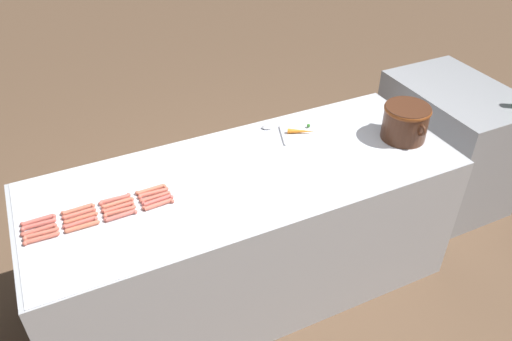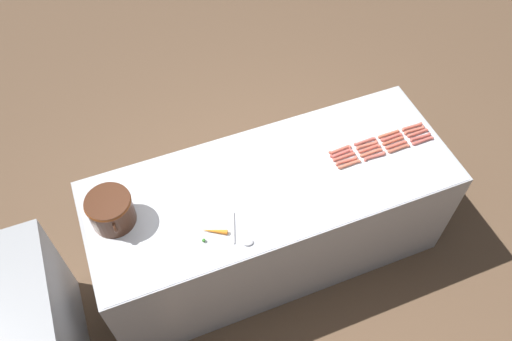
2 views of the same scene
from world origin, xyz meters
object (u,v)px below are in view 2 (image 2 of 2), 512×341
(hot_dog_9, at_px, (393,141))
(hot_dog_5, at_px, (396,145))
(back_cabinet, at_px, (17,338))
(hot_dog_13, at_px, (392,137))
(hot_dog_1, at_px, (399,148))
(hot_dog_8, at_px, (418,133))
(hot_dog_7, at_px, (346,161))
(carrot, at_px, (213,231))
(hot_dog_11, at_px, (344,157))
(hot_dog_0, at_px, (423,141))
(hot_dog_17, at_px, (389,134))
(hot_dog_3, at_px, (349,164))
(serving_spoon, at_px, (243,237))
(hot_dog_6, at_px, (371,153))
(hot_dog_2, at_px, (375,156))
(hot_dog_18, at_px, (365,141))
(hot_dog_10, at_px, (369,149))
(hot_dog_4, at_px, (420,137))
(hot_dog_14, at_px, (367,145))
(hot_dog_15, at_px, (341,153))
(hot_dog_19, at_px, (340,150))
(bean_pot, at_px, (110,209))
(hot_dog_12, at_px, (414,130))
(hot_dog_16, at_px, (412,127))

(hot_dog_9, bearing_deg, hot_dog_5, -176.99)
(back_cabinet, xyz_separation_m, hot_dog_13, (0.26, -2.71, 0.47))
(hot_dog_5, xyz_separation_m, hot_dog_13, (0.07, -0.01, 0.00))
(hot_dog_1, height_order, hot_dog_8, same)
(hot_dog_7, relative_size, carrot, 1.00)
(back_cabinet, xyz_separation_m, hot_dog_11, (0.23, -2.32, 0.47))
(hot_dog_0, height_order, hot_dog_17, same)
(hot_dog_3, height_order, hot_dog_5, same)
(serving_spoon, bearing_deg, hot_dog_6, -74.31)
(hot_dog_7, bearing_deg, hot_dog_3, -173.22)
(hot_dog_3, bearing_deg, hot_dog_17, -70.22)
(hot_dog_2, bearing_deg, hot_dog_17, -53.79)
(hot_dog_17, height_order, hot_dog_18, same)
(carrot, bearing_deg, hot_dog_6, -80.89)
(hot_dog_1, bearing_deg, hot_dog_6, 79.38)
(hot_dog_0, xyz_separation_m, hot_dog_9, (0.07, 0.19, 0.00))
(hot_dog_3, xyz_separation_m, hot_dog_10, (0.07, -0.19, 0.00))
(hot_dog_4, height_order, carrot, carrot)
(serving_spoon, bearing_deg, hot_dog_13, -73.74)
(hot_dog_5, relative_size, hot_dog_14, 1.00)
(hot_dog_3, bearing_deg, hot_dog_8, -83.17)
(hot_dog_4, xyz_separation_m, hot_dog_7, (0.00, 0.57, 0.00))
(hot_dog_3, relative_size, hot_dog_7, 1.00)
(hot_dog_3, xyz_separation_m, hot_dog_18, (0.14, -0.19, 0.00))
(hot_dog_10, height_order, hot_dog_15, same)
(hot_dog_5, bearing_deg, hot_dog_13, -5.08)
(hot_dog_15, bearing_deg, hot_dog_13, -89.86)
(hot_dog_17, height_order, hot_dog_19, same)
(hot_dog_7, relative_size, hot_dog_17, 1.00)
(hot_dog_14, relative_size, bean_pot, 0.49)
(hot_dog_12, xyz_separation_m, hot_dog_15, (0.00, 0.57, 0.00))
(hot_dog_10, bearing_deg, hot_dog_9, -89.63)
(carrot, bearing_deg, hot_dog_1, -83.61)
(hot_dog_8, height_order, hot_dog_16, same)
(hot_dog_0, height_order, carrot, carrot)
(hot_dog_18, height_order, hot_dog_19, same)
(hot_dog_18, bearing_deg, hot_dog_19, 90.75)
(hot_dog_12, bearing_deg, hot_dog_13, 89.63)
(hot_dog_6, xyz_separation_m, carrot, (-0.19, 1.19, 0.00))
(hot_dog_6, bearing_deg, hot_dog_13, -70.81)
(hot_dog_4, height_order, hot_dog_6, same)
(hot_dog_6, xyz_separation_m, serving_spoon, (-0.29, 1.04, -0.00))
(hot_dog_16, bearing_deg, hot_dog_4, -179.43)
(hot_dog_0, height_order, hot_dog_13, same)
(hot_dog_4, distance_m, hot_dog_6, 0.38)
(hot_dog_2, xyz_separation_m, bean_pot, (0.15, 1.73, 0.11))
(hot_dog_4, xyz_separation_m, carrot, (-0.19, 1.58, 0.00))
(hot_dog_0, xyz_separation_m, hot_dog_1, (0.00, 0.19, 0.00))
(hot_dog_12, xyz_separation_m, hot_dog_16, (0.03, -0.00, 0.00))
(hot_dog_14, bearing_deg, hot_dog_10, -179.83)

